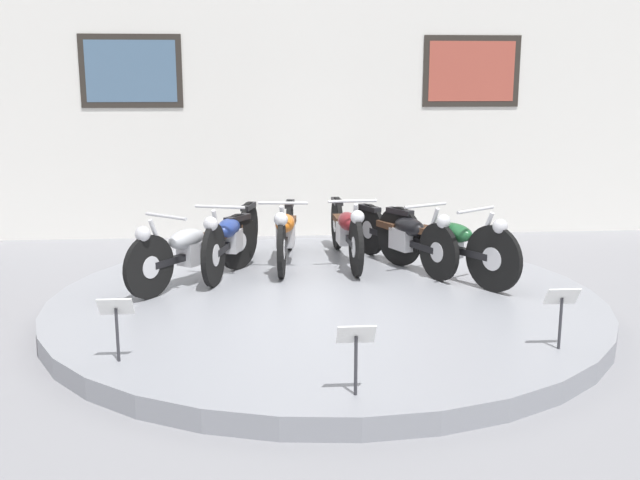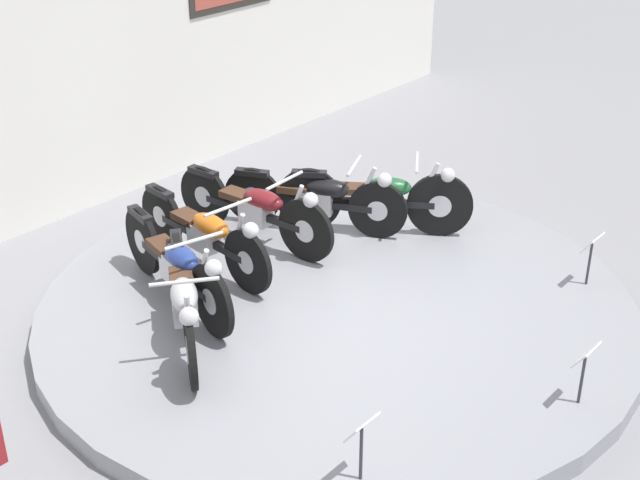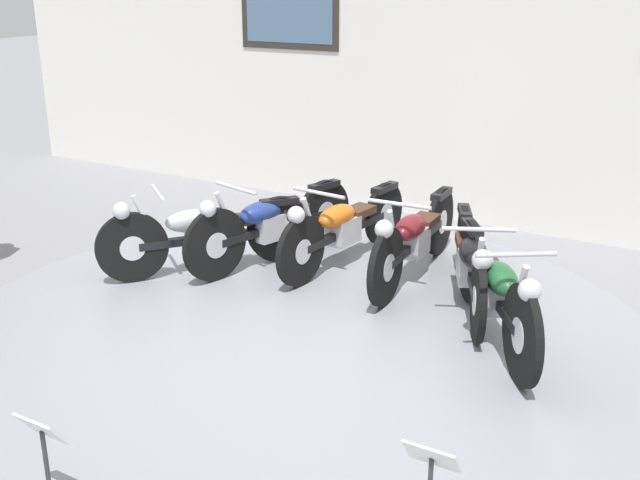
# 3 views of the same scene
# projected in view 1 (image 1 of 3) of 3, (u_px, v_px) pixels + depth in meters

# --- Properties ---
(ground_plane) EXTENTS (60.00, 60.00, 0.00)m
(ground_plane) POSITION_uv_depth(u_px,v_px,m) (326.00, 313.00, 7.44)
(ground_plane) COLOR gray
(display_platform) EXTENTS (5.42, 5.42, 0.18)m
(display_platform) POSITION_uv_depth(u_px,v_px,m) (326.00, 304.00, 7.42)
(display_platform) COLOR gray
(display_platform) RESTS_ON ground_plane
(back_wall) EXTENTS (14.00, 0.22, 4.31)m
(back_wall) POSITION_uv_depth(u_px,v_px,m) (304.00, 87.00, 10.66)
(back_wall) COLOR white
(back_wall) RESTS_ON ground_plane
(motorcycle_silver) EXTENTS (1.26, 1.60, 0.79)m
(motorcycle_silver) POSITION_uv_depth(u_px,v_px,m) (194.00, 248.00, 7.76)
(motorcycle_silver) COLOR black
(motorcycle_silver) RESTS_ON display_platform
(motorcycle_blue) EXTENTS (0.65, 1.95, 0.80)m
(motorcycle_blue) POSITION_uv_depth(u_px,v_px,m) (231.00, 236.00, 8.28)
(motorcycle_blue) COLOR black
(motorcycle_blue) RESTS_ON display_platform
(motorcycle_orange) EXTENTS (0.54, 1.97, 0.79)m
(motorcycle_orange) POSITION_uv_depth(u_px,v_px,m) (286.00, 231.00, 8.61)
(motorcycle_orange) COLOR black
(motorcycle_orange) RESTS_ON display_platform
(motorcycle_maroon) EXTENTS (0.54, 2.00, 0.80)m
(motorcycle_maroon) POSITION_uv_depth(u_px,v_px,m) (346.00, 229.00, 8.66)
(motorcycle_maroon) COLOR black
(motorcycle_maroon) RESTS_ON display_platform
(motorcycle_black) EXTENTS (0.87, 1.81, 0.78)m
(motorcycle_black) POSITION_uv_depth(u_px,v_px,m) (404.00, 235.00, 8.43)
(motorcycle_black) COLOR black
(motorcycle_black) RESTS_ON display_platform
(motorcycle_green) EXTENTS (1.17, 1.72, 0.82)m
(motorcycle_green) POSITION_uv_depth(u_px,v_px,m) (446.00, 242.00, 7.96)
(motorcycle_green) COLOR black
(motorcycle_green) RESTS_ON display_platform
(info_placard_front_left) EXTENTS (0.26, 0.11, 0.51)m
(info_placard_front_left) POSITION_uv_depth(u_px,v_px,m) (116.00, 315.00, 5.63)
(info_placard_front_left) COLOR #333338
(info_placard_front_left) RESTS_ON display_platform
(info_placard_front_centre) EXTENTS (0.26, 0.11, 0.51)m
(info_placard_front_centre) POSITION_uv_depth(u_px,v_px,m) (356.00, 344.00, 5.03)
(info_placard_front_centre) COLOR #333338
(info_placard_front_centre) RESTS_ON display_platform
(info_placard_front_right) EXTENTS (0.26, 0.11, 0.51)m
(info_placard_front_right) POSITION_uv_depth(u_px,v_px,m) (562.00, 305.00, 5.89)
(info_placard_front_right) COLOR #333338
(info_placard_front_right) RESTS_ON display_platform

